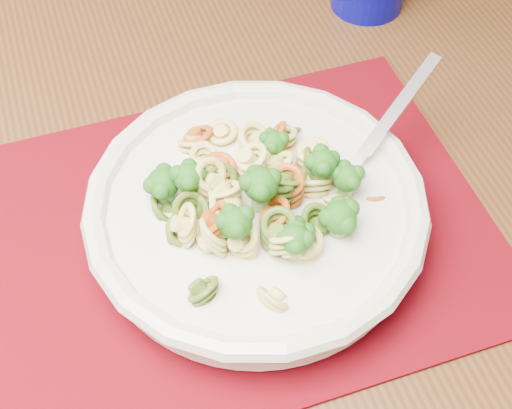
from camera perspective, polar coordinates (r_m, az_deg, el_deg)
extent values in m
cube|color=#4C2F15|center=(0.72, -7.88, 5.08)|extent=(1.67, 1.23, 0.04)
cube|color=#4C2F15|center=(1.49, 17.12, 13.43)|extent=(0.08, 0.08, 0.69)
cube|color=#5E040F|center=(0.61, -1.39, -2.17)|extent=(0.47, 0.40, 0.00)
cylinder|color=silver|center=(0.61, 0.00, -2.02)|extent=(0.12, 0.12, 0.01)
cylinder|color=silver|center=(0.59, 0.00, -0.86)|extent=(0.26, 0.26, 0.03)
torus|color=silver|center=(0.58, 0.00, 0.11)|extent=(0.28, 0.28, 0.02)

